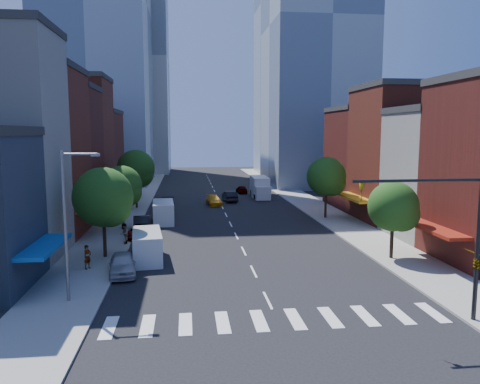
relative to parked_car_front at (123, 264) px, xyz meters
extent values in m
plane|color=black|center=(9.50, -6.38, -0.79)|extent=(220.00, 220.00, 0.00)
cube|color=gray|center=(-3.00, 33.62, -0.71)|extent=(5.00, 120.00, 0.15)
cube|color=gray|center=(22.00, 33.62, -0.71)|extent=(5.00, 120.00, 0.15)
cube|color=silver|center=(9.50, -9.38, -0.78)|extent=(19.00, 3.00, 0.01)
cube|color=maroon|center=(-11.50, 14.12, 7.21)|extent=(12.00, 9.00, 16.00)
cube|color=#4E1A13|center=(-11.50, 22.62, 6.71)|extent=(12.00, 8.00, 15.00)
cube|color=maroon|center=(-11.50, 31.12, 7.71)|extent=(12.00, 9.00, 17.00)
cube|color=#4E1A13|center=(-11.50, 40.62, 5.71)|extent=(12.00, 10.00, 13.00)
cube|color=beige|center=(30.50, 8.62, 5.21)|extent=(12.00, 8.00, 12.00)
cube|color=maroon|center=(30.50, 17.62, 6.71)|extent=(12.00, 10.00, 15.00)
cube|color=#4E1A13|center=(30.50, 27.62, 5.71)|extent=(12.00, 10.00, 13.00)
cube|color=#8C99A8|center=(-12.50, 63.62, 34.21)|extent=(20.00, 22.00, 70.00)
cube|color=#9EA5AD|center=(29.50, 55.62, 29.21)|extent=(18.00, 20.00, 60.00)
cube|color=#8C99A8|center=(33.50, 78.62, 39.21)|extent=(22.00, 22.00, 80.00)
cube|color=#9EA5AD|center=(-8.50, 88.62, 27.21)|extent=(18.00, 18.00, 56.00)
cylinder|color=black|center=(20.00, -10.88, 3.36)|extent=(0.24, 0.24, 8.00)
cylinder|color=black|center=(16.50, -10.88, 6.96)|extent=(7.00, 0.16, 0.16)
imported|color=gold|center=(13.50, -10.88, 6.36)|extent=(0.22, 0.18, 1.10)
imported|color=gold|center=(20.00, -10.88, 2.56)|extent=(0.48, 2.24, 0.90)
cylinder|color=slate|center=(-2.50, -5.38, 3.86)|extent=(0.20, 0.20, 9.00)
cylinder|color=slate|center=(-1.50, -5.38, 8.16)|extent=(2.00, 0.14, 0.14)
cube|color=slate|center=(-0.60, -5.38, 8.11)|extent=(0.50, 0.25, 0.18)
cylinder|color=black|center=(-2.00, 4.62, 1.32)|extent=(0.28, 0.28, 3.92)
sphere|color=#204614|center=(-2.00, 4.62, 4.26)|extent=(4.80, 4.80, 4.80)
sphere|color=#204614|center=(-1.40, 4.32, 3.56)|extent=(3.36, 3.36, 3.36)
cylinder|color=black|center=(-2.00, 15.62, 1.18)|extent=(0.28, 0.28, 3.64)
sphere|color=#204614|center=(-2.00, 15.62, 3.91)|extent=(4.20, 4.20, 4.20)
sphere|color=#204614|center=(-1.40, 15.32, 3.26)|extent=(2.94, 2.94, 2.94)
cylinder|color=black|center=(-2.00, 29.62, 1.46)|extent=(0.28, 0.28, 4.20)
sphere|color=#204614|center=(-2.00, 29.62, 4.61)|extent=(5.00, 5.00, 5.00)
sphere|color=#204614|center=(-1.40, 29.32, 3.86)|extent=(3.50, 3.50, 3.50)
cylinder|color=black|center=(21.00, 1.62, 1.04)|extent=(0.28, 0.28, 3.36)
sphere|color=#204614|center=(21.00, 1.62, 3.56)|extent=(4.00, 4.00, 4.00)
sphere|color=#204614|center=(21.60, 1.32, 2.96)|extent=(2.80, 2.80, 2.80)
cylinder|color=black|center=(21.00, 19.62, 1.32)|extent=(0.28, 0.28, 3.92)
sphere|color=#204614|center=(21.00, 19.62, 4.26)|extent=(4.60, 4.60, 4.60)
sphere|color=#204614|center=(21.60, 19.32, 3.56)|extent=(3.22, 3.22, 3.22)
imported|color=#A1A0A5|center=(0.00, 0.00, 0.00)|extent=(2.40, 4.81, 1.57)
imported|color=black|center=(0.00, 14.73, -0.01)|extent=(2.08, 4.83, 1.55)
imported|color=#999999|center=(0.12, 11.77, -0.14)|extent=(2.69, 4.86, 1.29)
imported|color=black|center=(2.00, 28.50, -0.08)|extent=(2.15, 4.95, 1.42)
cube|color=silver|center=(1.45, 3.64, 0.38)|extent=(2.78, 5.74, 2.33)
cube|color=black|center=(1.67, 1.54, 0.71)|extent=(2.15, 1.32, 1.00)
cylinder|color=black|center=(0.66, 1.66, -0.40)|extent=(0.36, 0.87, 0.84)
cylinder|color=black|center=(2.64, 1.87, -0.40)|extent=(0.36, 0.87, 0.84)
cylinder|color=black|center=(0.26, 5.41, -0.40)|extent=(0.36, 0.87, 0.84)
cylinder|color=black|center=(2.25, 5.61, -0.40)|extent=(0.36, 0.87, 0.84)
cube|color=silver|center=(2.00, 19.49, 0.40)|extent=(2.61, 5.80, 2.38)
cube|color=black|center=(2.13, 17.34, 0.74)|extent=(2.16, 1.26, 1.02)
cylinder|color=black|center=(1.10, 17.50, -0.39)|extent=(0.34, 0.88, 0.86)
cylinder|color=black|center=(3.14, 17.63, -0.39)|extent=(0.34, 0.88, 0.86)
cylinder|color=black|center=(0.86, 21.35, -0.39)|extent=(0.34, 0.88, 0.86)
cylinder|color=black|center=(2.90, 21.48, -0.39)|extent=(0.34, 0.88, 0.86)
imported|color=orange|center=(8.50, 31.64, -0.13)|extent=(2.32, 4.68, 1.31)
imported|color=black|center=(11.00, 34.68, -0.02)|extent=(2.12, 4.83, 1.54)
imported|color=#999999|center=(13.88, 44.00, -0.15)|extent=(1.76, 3.82, 1.27)
cube|color=silver|center=(16.15, 39.04, 0.83)|extent=(2.59, 6.62, 3.23)
cube|color=silver|center=(16.05, 35.21, 0.32)|extent=(2.27, 1.87, 2.02)
cylinder|color=black|center=(14.96, 36.05, -0.33)|extent=(0.33, 0.92, 0.91)
cylinder|color=black|center=(17.18, 35.99, -0.33)|extent=(0.33, 0.92, 0.91)
cylinder|color=black|center=(15.09, 40.59, -0.33)|extent=(0.33, 0.92, 0.91)
cylinder|color=black|center=(17.30, 40.53, -0.33)|extent=(0.33, 0.92, 0.91)
imported|color=#999999|center=(-2.70, 1.25, 0.26)|extent=(0.72, 0.78, 1.79)
imported|color=#999999|center=(-1.00, 8.92, 0.30)|extent=(0.80, 0.97, 1.86)
camera|label=1|loc=(4.66, -33.49, 9.44)|focal=35.00mm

